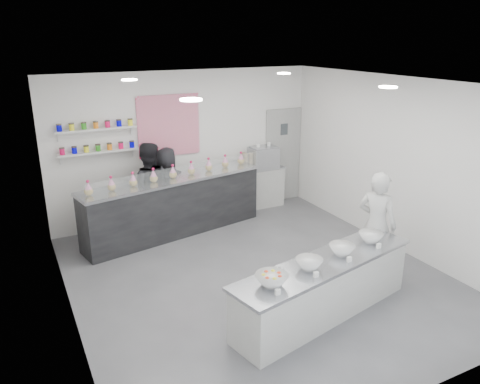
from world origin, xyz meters
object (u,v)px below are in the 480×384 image
back_bar (175,206)px  staff_right (168,188)px  woman_prep (376,225)px  espresso_machine (263,158)px  prep_counter (324,288)px  staff_left (149,189)px  espresso_ledge (258,188)px

back_bar → staff_right: staff_right is taller
staff_right → woman_prep: bearing=145.4°
espresso_machine → woman_prep: (0.00, -3.53, -0.26)m
prep_counter → espresso_machine: size_ratio=4.93×
prep_counter → staff_left: (-1.28, 3.77, 0.49)m
back_bar → espresso_machine: bearing=3.1°
woman_prep → staff_left: staff_left is taller
prep_counter → staff_right: (-0.86, 3.91, 0.40)m
espresso_machine → woman_prep: 3.54m
espresso_machine → staff_right: bearing=-175.4°
woman_prep → staff_right: woman_prep is taller
espresso_machine → staff_right: staff_right is taller
prep_counter → espresso_machine: espresso_machine is taller
espresso_ledge → staff_left: staff_left is taller
espresso_machine → staff_left: staff_left is taller
back_bar → woman_prep: woman_prep is taller
staff_right → staff_left: bearing=40.1°
prep_counter → woman_prep: woman_prep is taller
espresso_machine → staff_right: size_ratio=0.37×
espresso_ledge → staff_right: staff_right is taller
espresso_ledge → staff_left: size_ratio=0.67×
espresso_machine → woman_prep: size_ratio=0.35×
woman_prep → staff_left: size_ratio=0.96×
espresso_machine → prep_counter: bearing=-108.7°
woman_prep → back_bar: bearing=12.8°
espresso_ledge → woman_prep: woman_prep is taller
prep_counter → espresso_machine: bearing=59.0°
woman_prep → staff_left: 4.17m
prep_counter → back_bar: bearing=91.6°
espresso_ledge → woman_prep: 3.56m
staff_left → prep_counter: bearing=124.5°
back_bar → staff_left: staff_left is taller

